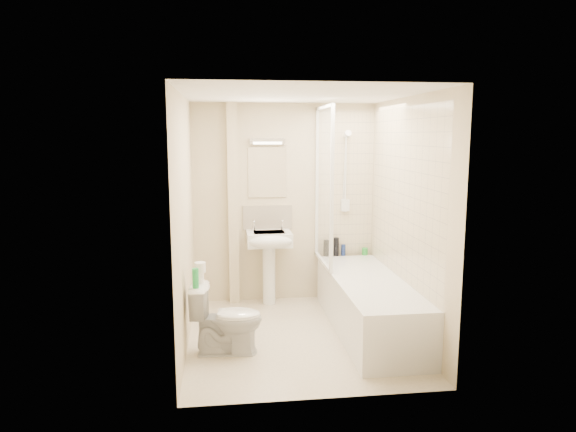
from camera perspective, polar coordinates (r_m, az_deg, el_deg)
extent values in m
plane|color=beige|center=(5.35, 1.17, -13.25)|extent=(2.50, 2.50, 0.00)
cube|color=beige|center=(6.24, -0.43, 1.41)|extent=(2.20, 0.02, 2.40)
cube|color=beige|center=(4.98, -11.40, -0.71)|extent=(0.02, 2.50, 2.40)
cube|color=beige|center=(5.29, 13.10, -0.21)|extent=(0.02, 2.50, 2.40)
cube|color=white|center=(4.96, 1.26, 13.33)|extent=(2.20, 2.50, 0.02)
cube|color=beige|center=(6.34, 6.35, 3.51)|extent=(0.70, 0.01, 1.75)
cube|color=beige|center=(5.33, 12.76, 2.32)|extent=(0.01, 2.10, 1.75)
cube|color=beige|center=(6.15, -6.12, 1.23)|extent=(0.12, 0.12, 2.40)
cube|color=beige|center=(6.24, -2.28, -0.18)|extent=(0.60, 0.02, 0.30)
cube|color=white|center=(6.17, -2.31, 4.86)|extent=(0.46, 0.01, 0.60)
cube|color=silver|center=(6.14, -2.32, 8.29)|extent=(0.42, 0.07, 0.07)
cube|color=white|center=(5.48, 8.96, -9.74)|extent=(0.70, 2.10, 0.55)
cube|color=white|center=(5.41, 9.01, -7.53)|extent=(0.56, 1.96, 0.05)
cube|color=white|center=(5.83, 3.99, 3.32)|extent=(0.01, 0.90, 1.80)
cube|color=white|center=(6.26, 3.24, 3.71)|extent=(0.04, 0.04, 1.80)
cube|color=white|center=(5.40, 4.90, 2.85)|extent=(0.04, 0.04, 1.80)
cube|color=white|center=(5.81, 4.09, 11.99)|extent=(0.04, 0.90, 0.04)
cube|color=white|center=(5.99, 3.90, -5.09)|extent=(0.04, 0.90, 0.03)
cylinder|color=white|center=(6.30, 6.42, 4.62)|extent=(0.02, 0.02, 0.90)
cylinder|color=white|center=(6.35, 6.34, 0.58)|extent=(0.05, 0.05, 0.02)
cylinder|color=white|center=(6.29, 6.49, 8.72)|extent=(0.05, 0.05, 0.02)
cylinder|color=white|center=(6.22, 6.63, 8.99)|extent=(0.08, 0.11, 0.11)
cube|color=white|center=(6.34, 6.37, 1.19)|extent=(0.10, 0.05, 0.14)
cylinder|color=white|center=(6.27, 6.30, 5.06)|extent=(0.01, 0.13, 0.84)
cylinder|color=white|center=(6.23, -2.12, -6.57)|extent=(0.15, 0.15, 0.71)
cube|color=white|center=(6.09, -2.12, -2.53)|extent=(0.53, 0.40, 0.16)
ellipsoid|color=white|center=(5.93, -1.98, -2.86)|extent=(0.53, 0.22, 0.16)
cube|color=silver|center=(6.08, -2.13, -1.97)|extent=(0.36, 0.26, 0.04)
cylinder|color=white|center=(6.16, -3.81, -1.17)|extent=(0.03, 0.03, 0.10)
cylinder|color=white|center=(6.19, -0.63, -1.10)|extent=(0.03, 0.03, 0.10)
sphere|color=white|center=(6.16, -3.81, -0.66)|extent=(0.04, 0.04, 0.04)
sphere|color=white|center=(6.18, -0.64, -0.59)|extent=(0.04, 0.04, 0.04)
cylinder|color=black|center=(6.33, 4.27, -3.57)|extent=(0.07, 0.07, 0.20)
cylinder|color=silver|center=(6.35, 4.79, -3.71)|extent=(0.06, 0.06, 0.16)
cylinder|color=black|center=(6.35, 5.37, -3.41)|extent=(0.07, 0.07, 0.23)
cylinder|color=navy|center=(6.38, 6.16, -3.78)|extent=(0.06, 0.06, 0.14)
cylinder|color=green|center=(6.46, 8.54, -3.91)|extent=(0.07, 0.07, 0.09)
imported|color=white|center=(4.91, -6.83, -11.24)|extent=(0.49, 0.72, 0.66)
cylinder|color=white|center=(4.86, -9.94, -6.74)|extent=(0.10, 0.10, 0.11)
cylinder|color=white|center=(4.82, -9.74, -5.64)|extent=(0.10, 0.10, 0.09)
cylinder|color=green|center=(4.70, -10.24, -6.82)|extent=(0.06, 0.06, 0.18)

